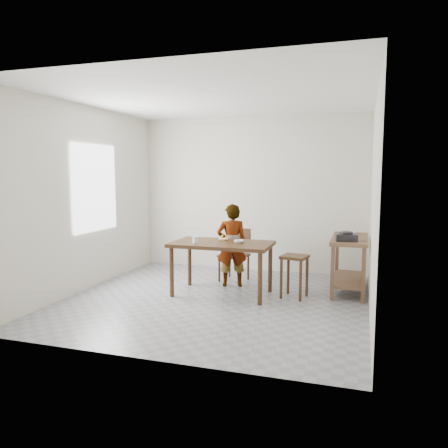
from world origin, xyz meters
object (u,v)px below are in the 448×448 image
(dining_chair, at_px, (234,255))
(dining_table, at_px, (222,268))
(stool, at_px, (294,276))
(prep_counter, at_px, (349,265))
(child, at_px, (232,245))

(dining_chair, bearing_deg, dining_table, -74.42)
(dining_table, bearing_deg, stool, 8.68)
(dining_table, distance_m, prep_counter, 1.86)
(dining_table, xyz_separation_m, prep_counter, (1.72, 0.70, 0.03))
(dining_table, relative_size, prep_counter, 1.17)
(child, xyz_separation_m, stool, (1.00, -0.33, -0.33))
(stool, bearing_deg, child, 161.80)
(dining_table, bearing_deg, prep_counter, 22.15)
(prep_counter, distance_m, stool, 0.91)
(stool, bearing_deg, prep_counter, 37.43)
(dining_table, bearing_deg, child, 89.76)
(child, distance_m, stool, 1.11)
(dining_table, height_order, stool, dining_table)
(dining_chair, xyz_separation_m, stool, (1.06, -0.65, -0.12))
(prep_counter, height_order, stool, prep_counter)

